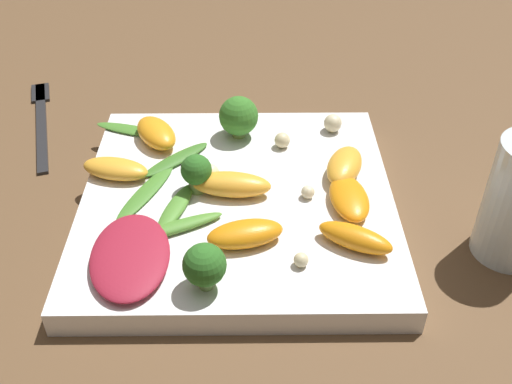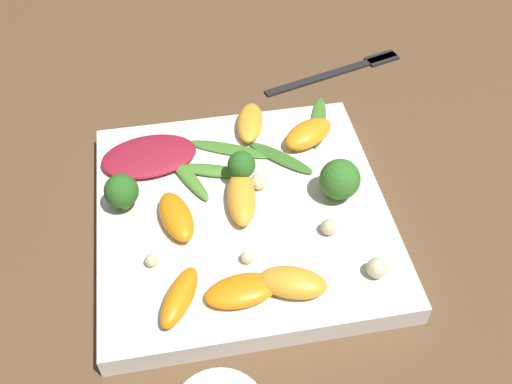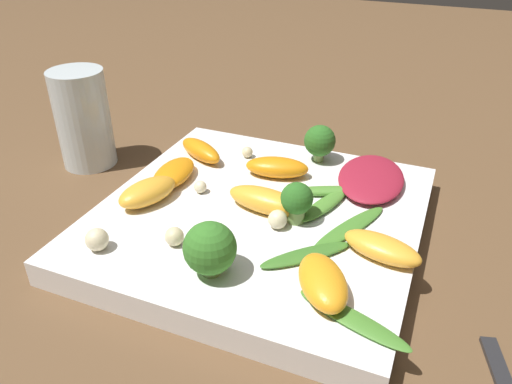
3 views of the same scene
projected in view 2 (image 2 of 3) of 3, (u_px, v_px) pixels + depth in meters
name	position (u px, v px, depth m)	size (l,w,h in m)	color
ground_plane	(243.00, 224.00, 0.61)	(2.40, 2.40, 0.00)	brown
plate	(243.00, 216.00, 0.60)	(0.28, 0.28, 0.02)	white
fork	(348.00, 68.00, 0.78)	(0.19, 0.07, 0.01)	#262628
radicchio_leaf_0	(149.00, 156.00, 0.63)	(0.11, 0.07, 0.01)	maroon
orange_segment_0	(250.00, 123.00, 0.66)	(0.04, 0.07, 0.02)	#FCAD33
orange_segment_1	(308.00, 134.00, 0.65)	(0.07, 0.06, 0.02)	orange
orange_segment_2	(242.00, 291.00, 0.52)	(0.07, 0.04, 0.02)	orange
orange_segment_3	(293.00, 283.00, 0.52)	(0.07, 0.05, 0.02)	#FCAD33
orange_segment_4	(176.00, 217.00, 0.57)	(0.04, 0.07, 0.02)	orange
orange_segment_5	(239.00, 197.00, 0.59)	(0.04, 0.08, 0.02)	#FCAD33
orange_segment_6	(180.00, 297.00, 0.51)	(0.05, 0.07, 0.02)	orange
broccoli_floret_0	(242.00, 167.00, 0.60)	(0.03, 0.03, 0.04)	#7A9E51
broccoli_floret_1	(339.00, 179.00, 0.59)	(0.04, 0.04, 0.04)	#7A9E51
broccoli_floret_2	(122.00, 191.00, 0.57)	(0.03, 0.03, 0.04)	#84AD5B
arugula_sprig_0	(187.00, 175.00, 0.62)	(0.05, 0.08, 0.01)	#518E33
arugula_sprig_1	(318.00, 122.00, 0.68)	(0.04, 0.09, 0.00)	#47842D
arugula_sprig_2	(227.00, 150.00, 0.64)	(0.09, 0.05, 0.00)	#47842D
arugula_sprig_3	(281.00, 158.00, 0.63)	(0.07, 0.07, 0.01)	#3D7528
arugula_sprig_4	(212.00, 170.00, 0.62)	(0.07, 0.04, 0.01)	#518E33
macadamia_nut_0	(247.00, 257.00, 0.54)	(0.01, 0.01, 0.01)	beige
macadamia_nut_1	(259.00, 182.00, 0.60)	(0.02, 0.02, 0.02)	beige
macadamia_nut_2	(151.00, 260.00, 0.54)	(0.01, 0.01, 0.01)	beige
macadamia_nut_3	(329.00, 227.00, 0.56)	(0.02, 0.02, 0.02)	beige
macadamia_nut_4	(377.00, 268.00, 0.53)	(0.02, 0.02, 0.02)	beige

